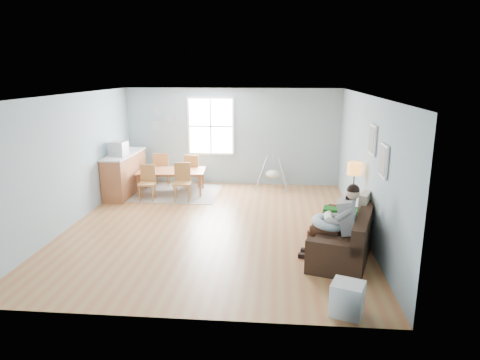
# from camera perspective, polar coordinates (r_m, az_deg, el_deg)

# --- Properties ---
(room) EXTENTS (8.40, 9.40, 3.90)m
(room) POSITION_cam_1_polar(r_m,az_deg,el_deg) (8.51, -3.56, 9.41)
(room) COLOR #AB653C
(window) EXTENTS (1.32, 0.08, 1.62)m
(window) POSITION_cam_1_polar(r_m,az_deg,el_deg) (12.08, -3.91, 7.17)
(window) COLOR white
(window) RESTS_ON room
(pictures) EXTENTS (0.05, 1.34, 0.74)m
(pictures) POSITION_cam_1_polar(r_m,az_deg,el_deg) (7.64, 17.90, 3.87)
(pictures) COLOR white
(pictures) RESTS_ON room
(wall_plates) EXTENTS (0.67, 0.02, 0.66)m
(wall_plates) POSITION_cam_1_polar(r_m,az_deg,el_deg) (12.36, -10.42, 7.97)
(wall_plates) COLOR #90A6AD
(wall_plates) RESTS_ON room
(sofa) EXTENTS (1.45, 2.24, 0.84)m
(sofa) POSITION_cam_1_polar(r_m,az_deg,el_deg) (7.79, 14.01, -7.58)
(sofa) COLOR black
(sofa) RESTS_ON room
(green_throw) EXTENTS (1.07, 0.92, 0.04)m
(green_throw) POSITION_cam_1_polar(r_m,az_deg,el_deg) (8.36, 14.23, -4.34)
(green_throw) COLOR #166219
(green_throw) RESTS_ON sofa
(beige_pillow) EXTENTS (0.31, 0.52, 0.50)m
(beige_pillow) POSITION_cam_1_polar(r_m,az_deg,el_deg) (8.12, 16.26, -3.33)
(beige_pillow) COLOR tan
(beige_pillow) RESTS_ON sofa
(father) EXTENTS (1.02, 0.60, 1.36)m
(father) POSITION_cam_1_polar(r_m,az_deg,el_deg) (7.38, 12.88, -5.19)
(father) COLOR gray
(father) RESTS_ON sofa
(nursing_pillow) EXTENTS (0.70, 0.69, 0.23)m
(nursing_pillow) POSITION_cam_1_polar(r_m,az_deg,el_deg) (7.43, 11.66, -5.57)
(nursing_pillow) COLOR silver
(nursing_pillow) RESTS_ON father
(infant) EXTENTS (0.15, 0.38, 0.14)m
(infant) POSITION_cam_1_polar(r_m,az_deg,el_deg) (7.43, 11.70, -4.86)
(infant) COLOR white
(infant) RESTS_ON nursing_pillow
(toddler) EXTENTS (0.55, 0.32, 0.83)m
(toddler) POSITION_cam_1_polar(r_m,az_deg,el_deg) (7.85, 13.84, -4.21)
(toddler) COLOR white
(toddler) RESTS_ON sofa
(floor_lamp) EXTENTS (0.28, 0.28, 1.40)m
(floor_lamp) POSITION_cam_1_polar(r_m,az_deg,el_deg) (8.78, 15.00, 0.74)
(floor_lamp) COLOR black
(floor_lamp) RESTS_ON room
(storage_cube) EXTENTS (0.51, 0.48, 0.45)m
(storage_cube) POSITION_cam_1_polar(r_m,az_deg,el_deg) (6.03, 14.03, -15.09)
(storage_cube) COLOR silver
(storage_cube) RESTS_ON room
(rug) EXTENTS (2.50, 1.91, 0.01)m
(rug) POSITION_cam_1_polar(r_m,az_deg,el_deg) (11.52, -9.04, -1.69)
(rug) COLOR gray
(rug) RESTS_ON room
(dining_table) EXTENTS (1.83, 1.12, 0.62)m
(dining_table) POSITION_cam_1_polar(r_m,az_deg,el_deg) (11.44, -9.10, -0.23)
(dining_table) COLOR #955330
(dining_table) RESTS_ON rug
(chair_sw) EXTENTS (0.43, 0.43, 0.88)m
(chair_sw) POSITION_cam_1_polar(r_m,az_deg,el_deg) (10.95, -12.25, -0.03)
(chair_sw) COLOR #A37538
(chair_sw) RESTS_ON rug
(chair_se) EXTENTS (0.47, 0.47, 0.95)m
(chair_se) POSITION_cam_1_polar(r_m,az_deg,el_deg) (10.71, -7.71, 0.09)
(chair_se) COLOR #A37538
(chair_se) RESTS_ON rug
(chair_nw) EXTENTS (0.48, 0.48, 0.97)m
(chair_nw) POSITION_cam_1_polar(r_m,az_deg,el_deg) (12.06, -10.42, 1.66)
(chair_nw) COLOR #A37538
(chair_nw) RESTS_ON rug
(chair_ne) EXTENTS (0.45, 0.45, 0.94)m
(chair_ne) POSITION_cam_1_polar(r_m,az_deg,el_deg) (11.86, -6.34, 1.50)
(chair_ne) COLOR #A37538
(chair_ne) RESTS_ON rug
(counter) EXTENTS (0.60, 1.95, 1.09)m
(counter) POSITION_cam_1_polar(r_m,az_deg,el_deg) (11.59, -15.09, 0.88)
(counter) COLOR #955330
(counter) RESTS_ON room
(monitor) EXTENTS (0.42, 0.40, 0.36)m
(monitor) POSITION_cam_1_polar(r_m,az_deg,el_deg) (11.11, -15.92, 4.03)
(monitor) COLOR #AEAFB3
(monitor) RESTS_ON counter
(baby_swing) EXTENTS (0.96, 0.97, 0.92)m
(baby_swing) POSITION_cam_1_polar(r_m,az_deg,el_deg) (11.80, 4.40, 0.88)
(baby_swing) COLOR #AEAFB3
(baby_swing) RESTS_ON room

